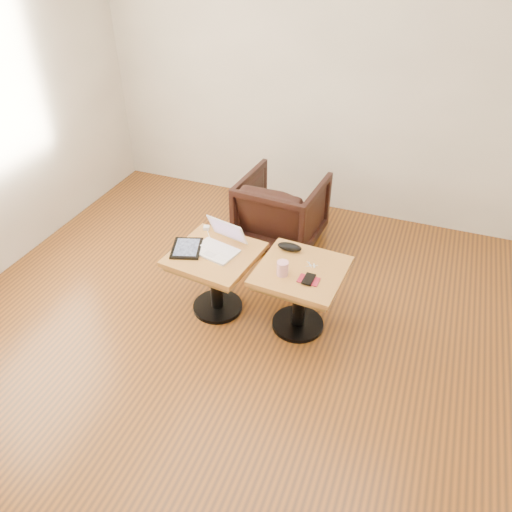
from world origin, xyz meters
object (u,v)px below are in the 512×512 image
(laptop, at_px, (219,244))
(striped_cup, at_px, (283,268))
(side_table_left, at_px, (215,267))
(side_table_right, at_px, (300,284))
(armchair, at_px, (282,210))

(laptop, distance_m, striped_cup, 0.53)
(side_table_left, bearing_deg, side_table_right, 10.11)
(side_table_right, height_order, armchair, armchair)
(laptop, height_order, armchair, laptop)
(armchair, bearing_deg, side_table_left, 86.40)
(striped_cup, bearing_deg, side_table_right, 45.69)
(side_table_left, distance_m, side_table_right, 0.63)
(side_table_left, distance_m, armchair, 1.06)
(laptop, bearing_deg, side_table_left, -91.19)
(striped_cup, height_order, armchair, armchair)
(side_table_left, xyz_separation_m, striped_cup, (0.53, -0.07, 0.18))
(side_table_right, bearing_deg, armchair, 118.93)
(laptop, bearing_deg, side_table_right, 11.71)
(side_table_left, height_order, laptop, laptop)
(laptop, distance_m, armchair, 1.04)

